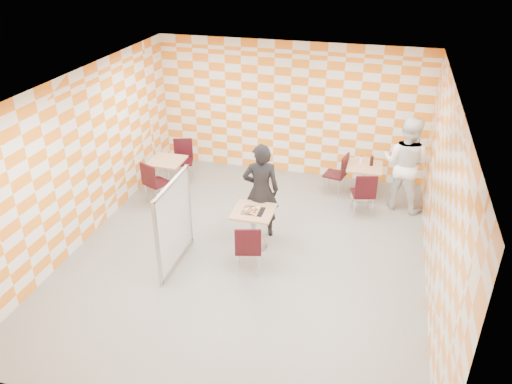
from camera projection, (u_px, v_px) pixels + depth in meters
room_shell at (256, 164)px, 8.52m from camera, size 7.00×7.00×7.00m
main_table at (253, 222)px, 8.73m from camera, size 0.70×0.70×0.75m
second_table at (364, 176)px, 10.35m from camera, size 0.70×0.70×0.75m
empty_table at (168, 170)px, 10.60m from camera, size 0.70×0.70×0.75m
chair_main_front at (248, 246)px, 8.02m from camera, size 0.51×0.52×0.92m
chair_second_front at (364, 191)px, 9.68m from camera, size 0.52×0.52×0.92m
chair_second_side at (339, 171)px, 10.47m from camera, size 0.51×0.50×0.92m
chair_empty_near at (153, 180)px, 10.11m from camera, size 0.56×0.56×0.92m
chair_empty_far at (183, 156)px, 11.17m from camera, size 0.53×0.54×0.92m
partition at (174, 223)px, 8.17m from camera, size 0.08×1.38×1.55m
man_dark at (261, 191)px, 8.93m from camera, size 0.75×0.59×1.81m
man_white at (406, 164)px, 9.81m from camera, size 1.14×1.02×1.93m
pizza_on_foil at (253, 210)px, 8.60m from camera, size 0.40×0.40×0.04m
sport_bottle at (361, 160)px, 10.26m from camera, size 0.06×0.06×0.20m
soda_bottle at (372, 161)px, 10.20m from camera, size 0.07×0.07×0.23m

